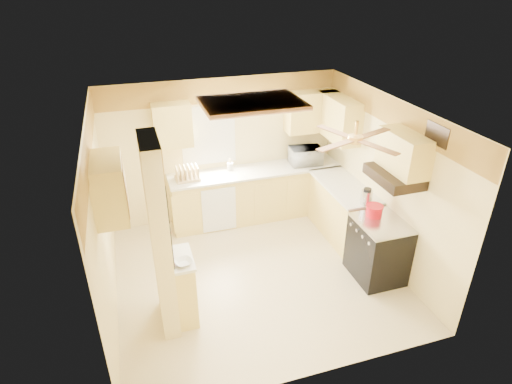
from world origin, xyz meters
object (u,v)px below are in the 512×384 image
object	(u,v)px
stove	(378,249)
microwave	(306,156)
kettle	(367,197)
dutch_oven	(374,211)
bowl	(184,262)

from	to	relation	value
stove	microwave	size ratio (longest dim) A/B	1.65
kettle	stove	bearing A→B (deg)	-92.98
dutch_oven	kettle	xyz separation A→B (m)	(0.04, 0.30, 0.06)
microwave	kettle	xyz separation A→B (m)	(0.27, -1.63, -0.03)
bowl	kettle	bearing A→B (deg)	12.79
bowl	kettle	xyz separation A→B (m)	(2.81, 0.64, 0.10)
dutch_oven	stove	bearing A→B (deg)	-85.11
stove	kettle	world-z (taller)	kettle
stove	bowl	distance (m)	2.84
stove	dutch_oven	bearing A→B (deg)	94.89
bowl	kettle	size ratio (longest dim) A/B	0.80
dutch_oven	bowl	bearing A→B (deg)	-172.94
microwave	dutch_oven	size ratio (longest dim) A/B	2.23
stove	kettle	xyz separation A→B (m)	(0.03, 0.50, 0.60)
dutch_oven	kettle	size ratio (longest dim) A/B	0.96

